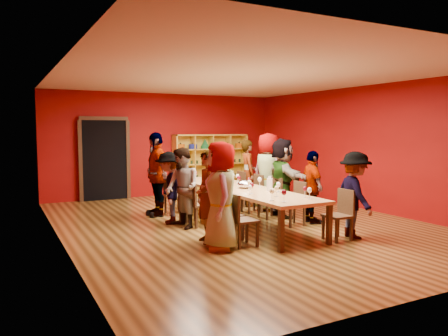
{
  "coord_description": "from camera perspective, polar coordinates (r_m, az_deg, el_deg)",
  "views": [
    {
      "loc": [
        -4.43,
        -7.76,
        1.94
      ],
      "look_at": [
        -0.28,
        0.2,
        1.15
      ],
      "focal_mm": 35.0,
      "sensor_mm": 36.0,
      "label": 1
    }
  ],
  "objects": [
    {
      "name": "wine_glass_15",
      "position": [
        8.56,
        3.33,
        -1.95
      ],
      "size": [
        0.08,
        0.08,
        0.21
      ],
      "color": "white",
      "rests_on": "tasting_table"
    },
    {
      "name": "spittoon_bowl",
      "position": [
        8.91,
        2.77,
        -2.16
      ],
      "size": [
        0.33,
        0.33,
        0.18
      ],
      "primitive_type": "ellipsoid",
      "color": "#BABCC1",
      "rests_on": "tasting_table"
    },
    {
      "name": "wine_glass_9",
      "position": [
        7.84,
        10.51,
        -2.75
      ],
      "size": [
        0.08,
        0.08,
        0.19
      ],
      "color": "white",
      "rests_on": "tasting_table"
    },
    {
      "name": "wine_glass_20",
      "position": [
        7.8,
        6.88,
        -2.7
      ],
      "size": [
        0.08,
        0.08,
        0.2
      ],
      "color": "white",
      "rests_on": "tasting_table"
    },
    {
      "name": "wine_glass_11",
      "position": [
        8.91,
        0.06,
        -1.75
      ],
      "size": [
        0.08,
        0.08,
        0.19
      ],
      "color": "white",
      "rests_on": "tasting_table"
    },
    {
      "name": "wine_glass_8",
      "position": [
        9.55,
        -1.81,
        -1.28
      ],
      "size": [
        0.08,
        0.08,
        0.19
      ],
      "color": "white",
      "rests_on": "tasting_table"
    },
    {
      "name": "chair_person_right_0",
      "position": [
        7.99,
        15.04,
        -5.55
      ],
      "size": [
        0.42,
        0.42,
        0.89
      ],
      "color": "#311E10",
      "rests_on": "ground"
    },
    {
      "name": "person_right_3",
      "position": [
        10.44,
        5.78,
        -0.56
      ],
      "size": [
        0.71,
        1.01,
        1.86
      ],
      "primitive_type": "imported",
      "rotation": [
        0.0,
        0.0,
        1.83
      ],
      "color": "pink",
      "rests_on": "ground"
    },
    {
      "name": "wine_glass_13",
      "position": [
        7.37,
        6.29,
        -3.1
      ],
      "size": [
        0.08,
        0.08,
        0.21
      ],
      "color": "white",
      "rests_on": "tasting_table"
    },
    {
      "name": "wine_glass_23",
      "position": [
        10.59,
        -4.54,
        -0.69
      ],
      "size": [
        0.08,
        0.08,
        0.19
      ],
      "color": "white",
      "rests_on": "tasting_table"
    },
    {
      "name": "wine_glass_1",
      "position": [
        9.97,
        1.17,
        -1.01
      ],
      "size": [
        0.08,
        0.08,
        0.2
      ],
      "color": "white",
      "rests_on": "tasting_table"
    },
    {
      "name": "shelving_unit",
      "position": [
        13.44,
        -1.8,
        0.94
      ],
      "size": [
        2.4,
        0.4,
        1.8
      ],
      "color": "gold",
      "rests_on": "ground"
    },
    {
      "name": "carafe_a",
      "position": [
        9.18,
        -0.58,
        -1.64
      ],
      "size": [
        0.12,
        0.12,
        0.28
      ],
      "color": "white",
      "rests_on": "tasting_table"
    },
    {
      "name": "wine_glass_12",
      "position": [
        9.22,
        3.3,
        -1.57
      ],
      "size": [
        0.07,
        0.07,
        0.18
      ],
      "color": "white",
      "rests_on": "tasting_table"
    },
    {
      "name": "wine_glass_4",
      "position": [
        10.6,
        -0.63,
        -0.56
      ],
      "size": [
        0.09,
        0.09,
        0.22
      ],
      "color": "white",
      "rests_on": "tasting_table"
    },
    {
      "name": "room_shell",
      "position": [
        8.95,
        2.15,
        2.21
      ],
      "size": [
        7.1,
        9.1,
        3.04
      ],
      "color": "#513615",
      "rests_on": "ground"
    },
    {
      "name": "wine_glass_18",
      "position": [
        7.24,
        7.84,
        -3.25
      ],
      "size": [
        0.08,
        0.08,
        0.21
      ],
      "color": "white",
      "rests_on": "tasting_table"
    },
    {
      "name": "chair_person_right_2",
      "position": [
        9.66,
        6.36,
        -3.6
      ],
      "size": [
        0.42,
        0.42,
        0.89
      ],
      "color": "#311E10",
      "rests_on": "ground"
    },
    {
      "name": "person_left_3",
      "position": [
        9.06,
        -7.18,
        -2.57
      ],
      "size": [
        0.62,
        1.03,
        1.5
      ],
      "primitive_type": "imported",
      "rotation": [
        0.0,
        0.0,
        -1.81
      ],
      "color": "white",
      "rests_on": "ground"
    },
    {
      "name": "chair_person_left_0",
      "position": [
        7.27,
        1.99,
        -6.42
      ],
      "size": [
        0.42,
        0.42,
        0.89
      ],
      "color": "#311E10",
      "rests_on": "ground"
    },
    {
      "name": "chair_person_left_2",
      "position": [
        8.78,
        -3.54,
        -4.45
      ],
      "size": [
        0.42,
        0.42,
        0.89
      ],
      "color": "#311E10",
      "rests_on": "ground"
    },
    {
      "name": "chair_person_right_1",
      "position": [
        8.99,
        9.34,
        -4.29
      ],
      "size": [
        0.42,
        0.42,
        0.89
      ],
      "color": "#311E10",
      "rests_on": "ground"
    },
    {
      "name": "person_left_0",
      "position": [
        7.05,
        -0.37,
        -3.64
      ],
      "size": [
        0.71,
        0.96,
        1.75
      ],
      "primitive_type": "imported",
      "rotation": [
        0.0,
        0.0,
        -1.88
      ],
      "color": "#526FAA",
      "rests_on": "ground"
    },
    {
      "name": "chair_person_right_3",
      "position": [
        10.29,
        4.02,
        -3.06
      ],
      "size": [
        0.42,
        0.42,
        0.89
      ],
      "color": "#311E10",
      "rests_on": "ground"
    },
    {
      "name": "wine_bottle",
      "position": [
        10.52,
        -2.21,
        -0.89
      ],
      "size": [
        0.07,
        0.07,
        0.28
      ],
      "color": "#13361A",
      "rests_on": "tasting_table"
    },
    {
      "name": "chair_person_left_1",
      "position": [
        7.69,
        0.19,
        -5.79
      ],
      "size": [
        0.42,
        0.42,
        0.89
      ],
      "color": "#311E10",
      "rests_on": "ground"
    },
    {
      "name": "carafe_b",
      "position": [
        8.52,
        5.98,
        -2.13
      ],
      "size": [
        0.13,
        0.13,
        0.29
      ],
      "color": "white",
      "rests_on": "tasting_table"
    },
    {
      "name": "wine_glass_17",
      "position": [
        7.66,
        11.11,
        -2.9
      ],
      "size": [
        0.08,
        0.08,
        0.2
      ],
      "color": "white",
      "rests_on": "tasting_table"
    },
    {
      "name": "person_right_1",
      "position": [
        9.21,
        11.45,
        -2.47
      ],
      "size": [
        0.62,
        0.96,
        1.51
      ],
      "primitive_type": "imported",
      "rotation": [
        0.0,
        0.0,
        1.3
      ],
      "color": "pink",
      "rests_on": "ground"
    },
    {
      "name": "person_right_4",
      "position": [
        11.1,
        3.14,
        -0.66
      ],
      "size": [
        0.61,
        0.72,
        1.69
      ],
      "primitive_type": "imported",
      "rotation": [
        0.0,
        0.0,
        1.27
      ],
      "color": "#15193C",
      "rests_on": "ground"
    },
    {
      "name": "wine_glass_5",
      "position": [
        10.38,
        -3.77,
        -0.72
      ],
      "size": [
        0.09,
        0.09,
        0.21
      ],
      "color": "white",
      "rests_on": "tasting_table"
    },
    {
      "name": "wine_glass_22",
      "position": [
        10.12,
        -2.07,
        -0.94
      ],
      "size": [
        0.08,
        0.08,
        0.19
      ],
      "color": "white",
      "rests_on": "tasting_table"
    },
    {
      "name": "chair_person_right_4",
      "position": [
        10.99,
        1.78,
        -2.53
      ],
      "size": [
        0.42,
        0.42,
        0.89
      ],
      "color": "#311E10",
      "rests_on": "ground"
    },
    {
      "name": "wine_glass_16",
      "position": [
        9.78,
        1.79,
        -1.12
      ],
      "size": [
        0.08,
        0.08,
        0.2
      ],
      "color": "white",
      "rests_on": "tasting_table"
    },
    {
      "name": "person_left_2",
      "position": [
        8.61,
        -5.48,
        -2.61
      ],
      "size": [
        0.5,
        0.81,
        1.6
      ],
      "primitive_type": "imported",
      "rotation": [
        0.0,
        0.0,
        -1.47
      ],
      "color": "#46474B",
      "rests_on": "ground"
    },
    {
      "name": "person_left_4",
      "position": [
        9.92,
        -8.83,
        -0.81
      ],
      "size": [
        0.51,
        1.11,
        1.88
      ],
      "primitive_type": "imported",
      "rotation": [
        0.0,
        0.0,
        -1.58
      ],
      "color": "#505055",
      "rests_on": "ground"
    },
    {
      "name": "person_left_1",
      "position": [
        7.48,
        -2.25,
        -3.77
      ],
      "size": [
        0.46,
        0.61,
        1.59
      ],
      "primitive_type": "imported",
      "rotation": [
        0.0,
        0.0,
        -1.64
      ],
      "color": "#15183A",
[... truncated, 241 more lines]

